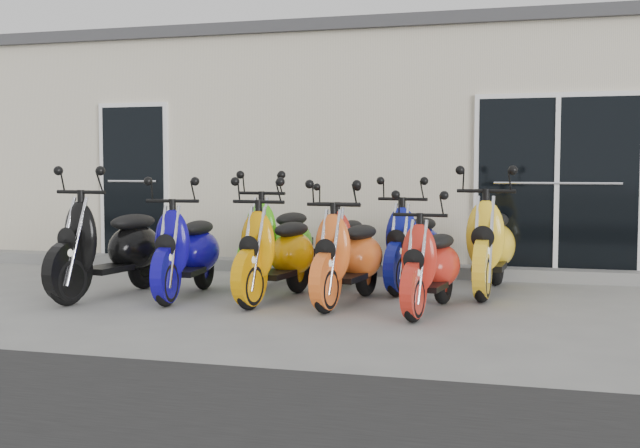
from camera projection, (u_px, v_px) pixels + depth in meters
The scene contains 15 objects.
ground at pixel (305, 297), 8.59m from camera, with size 80.00×80.00×0.00m, color gray.
building at pixel (394, 155), 13.47m from camera, with size 14.00×6.00×3.20m, color beige.
roof_cap at pixel (394, 54), 13.35m from camera, with size 14.20×6.20×0.16m, color #3F3F42.
front_step at pixel (349, 268), 10.52m from camera, with size 14.00×0.40×0.15m, color gray.
door_left at pixel (134, 177), 11.44m from camera, with size 1.07×0.08×2.22m, color black.
door_right at pixel (557, 178), 9.88m from camera, with size 2.02×0.08×2.22m, color black.
scooter_front_black at pixel (109, 231), 8.61m from camera, with size 0.70×1.91×1.41m, color black, non-canonical shape.
scooter_front_blue at pixel (187, 237), 8.56m from camera, with size 0.64×1.76×1.30m, color #0E0786, non-canonical shape.
scooter_front_orange_a at pixel (276, 239), 8.34m from camera, with size 0.64×1.76×1.30m, color orange, non-canonical shape.
scooter_front_orange_b at pixel (348, 242), 8.12m from camera, with size 0.63×1.73×1.28m, color orange, non-canonical shape.
scooter_front_red at pixel (430, 251), 7.66m from camera, with size 0.58×1.61×1.19m, color red, non-canonical shape.
scooter_back_green at pixel (278, 227), 9.55m from camera, with size 0.67×1.84×1.36m, color #47C812, non-canonical shape.
scooter_back_red at pixel (345, 234), 9.43m from camera, with size 0.60×1.65×1.22m, color #B4271A, non-canonical shape.
scooter_back_blue at pixel (413, 233), 9.15m from camera, with size 0.64×1.76×1.30m, color navy, non-canonical shape.
scooter_back_yellow at pixel (491, 229), 8.84m from camera, with size 0.70×1.92×1.42m, color yellow, non-canonical shape.
Camera 1 is at (2.45, -8.15, 1.39)m, focal length 45.00 mm.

